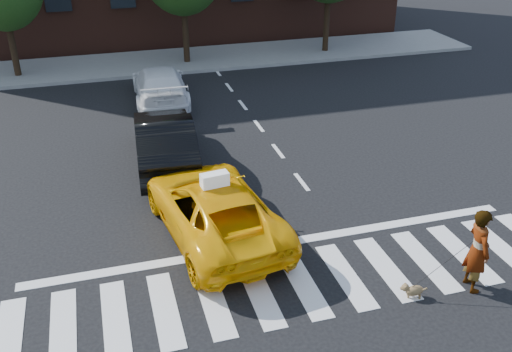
# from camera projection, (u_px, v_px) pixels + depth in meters

# --- Properties ---
(ground) EXTENTS (120.00, 120.00, 0.00)m
(ground) POSITION_uv_depth(u_px,v_px,m) (303.00, 284.00, 12.38)
(ground) COLOR black
(ground) RESTS_ON ground
(crosswalk) EXTENTS (13.00, 2.40, 0.01)m
(crosswalk) POSITION_uv_depth(u_px,v_px,m) (303.00, 284.00, 12.38)
(crosswalk) COLOR silver
(crosswalk) RESTS_ON ground
(stop_line) EXTENTS (12.00, 0.30, 0.01)m
(stop_line) POSITION_uv_depth(u_px,v_px,m) (280.00, 243.00, 13.74)
(stop_line) COLOR silver
(stop_line) RESTS_ON ground
(sidewalk_far) EXTENTS (30.00, 4.00, 0.15)m
(sidewalk_far) POSITION_uv_depth(u_px,v_px,m) (175.00, 61.00, 27.23)
(sidewalk_far) COLOR slate
(sidewalk_far) RESTS_ON ground
(taxi) EXTENTS (3.07, 5.46, 1.44)m
(taxi) POSITION_uv_depth(u_px,v_px,m) (214.00, 208.00, 13.82)
(taxi) COLOR #FBAE05
(taxi) RESTS_ON ground
(black_sedan) EXTENTS (2.00, 4.96, 1.60)m
(black_sedan) POSITION_uv_depth(u_px,v_px,m) (165.00, 141.00, 17.18)
(black_sedan) COLOR black
(black_sedan) RESTS_ON ground
(white_suv) EXTENTS (2.22, 4.97, 1.42)m
(white_suv) POSITION_uv_depth(u_px,v_px,m) (160.00, 85.00, 22.10)
(white_suv) COLOR white
(white_suv) RESTS_ON ground
(woman) EXTENTS (0.54, 0.75, 1.91)m
(woman) POSITION_uv_depth(u_px,v_px,m) (478.00, 250.00, 11.85)
(woman) COLOR #999999
(woman) RESTS_ON ground
(dog) EXTENTS (0.53, 0.37, 0.32)m
(dog) POSITION_uv_depth(u_px,v_px,m) (413.00, 290.00, 11.90)
(dog) COLOR brown
(dog) RESTS_ON ground
(taxi_sign) EXTENTS (0.68, 0.37, 0.32)m
(taxi_sign) POSITION_uv_depth(u_px,v_px,m) (215.00, 180.00, 13.25)
(taxi_sign) COLOR white
(taxi_sign) RESTS_ON taxi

